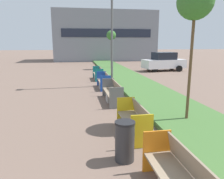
{
  "coord_description": "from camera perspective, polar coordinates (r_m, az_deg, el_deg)",
  "views": [
    {
      "loc": [
        -0.79,
        0.45,
        2.79
      ],
      "look_at": [
        0.9,
        10.5,
        0.6
      ],
      "focal_mm": 35.0,
      "sensor_mm": 36.0,
      "label": 1
    }
  ],
  "objects": [
    {
      "name": "planter_grass_strip",
      "position": [
        12.51,
        9.29,
        -0.49
      ],
      "size": [
        2.8,
        120.0,
        0.18
      ],
      "color": "#426B33",
      "rests_on": "ground"
    },
    {
      "name": "building_backdrop",
      "position": [
        36.39,
        -2.03,
        13.7
      ],
      "size": [
        15.76,
        6.89,
        7.59
      ],
      "color": "gray",
      "rests_on": "ground"
    },
    {
      "name": "bench_yellow_frame",
      "position": [
        6.87,
        5.69,
        -8.61
      ],
      "size": [
        0.65,
        1.95,
        0.94
      ],
      "color": "#9E9B96",
      "rests_on": "ground"
    },
    {
      "name": "bench_grey_frame",
      "position": [
        10.51,
        0.19,
        -1.13
      ],
      "size": [
        0.65,
        2.45,
        0.94
      ],
      "color": "#9E9B96",
      "rests_on": "ground"
    },
    {
      "name": "bench_blue_frame",
      "position": [
        13.61,
        -2.11,
        1.86
      ],
      "size": [
        0.65,
        1.98,
        0.94
      ],
      "color": "#9E9B96",
      "rests_on": "ground"
    },
    {
      "name": "bench_teal_frame",
      "position": [
        16.89,
        -3.59,
        3.85
      ],
      "size": [
        0.65,
        2.02,
        0.94
      ],
      "color": "#9E9B96",
      "rests_on": "ground"
    },
    {
      "name": "litter_bin",
      "position": [
        5.34,
        3.34,
        -13.32
      ],
      "size": [
        0.48,
        0.48,
        0.99
      ],
      "color": "#2D2D30",
      "rests_on": "ground"
    },
    {
      "name": "street_lamp_post",
      "position": [
        14.24,
        -0.02,
        19.07
      ],
      "size": [
        0.24,
        0.44,
        8.25
      ],
      "color": "#56595B",
      "rests_on": "ground"
    },
    {
      "name": "sapling_tree_near",
      "position": [
        7.89,
        20.9,
        20.35
      ],
      "size": [
        1.17,
        1.17,
        4.65
      ],
      "color": "brown",
      "rests_on": "ground"
    },
    {
      "name": "sapling_tree_far",
      "position": [
        23.54,
        -0.21,
        13.84
      ],
      "size": [
        1.0,
        1.0,
        4.05
      ],
      "color": "brown",
      "rests_on": "ground"
    },
    {
      "name": "parked_car_distant",
      "position": [
        22.71,
        13.38,
        7.06
      ],
      "size": [
        4.4,
        2.33,
        1.86
      ],
      "rotation": [
        0.0,
        0.0,
        0.14
      ],
      "color": "silver",
      "rests_on": "ground"
    }
  ]
}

